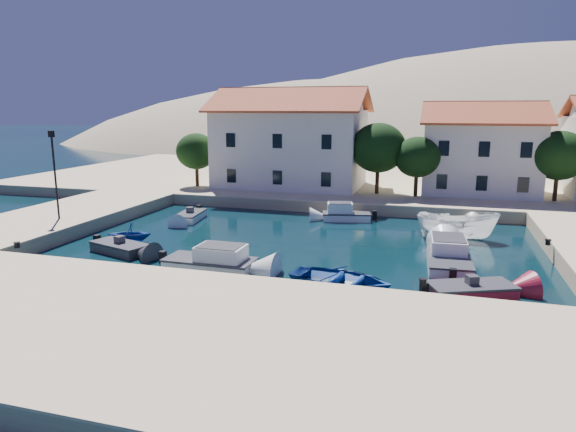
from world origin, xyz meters
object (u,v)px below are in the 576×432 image
object	(u,v)px
building_left	(291,137)
cabin_cruiser_south	(210,261)
lamppost	(54,166)
cabin_cruiser_east	(449,257)
building_mid	(481,147)
rowboat_south	(341,287)
boat_east	(456,239)

from	to	relation	value
building_left	cabin_cruiser_south	world-z (taller)	building_left
lamppost	cabin_cruiser_east	distance (m)	27.06
building_mid	cabin_cruiser_east	size ratio (longest dim) A/B	1.80
lamppost	cabin_cruiser_south	size ratio (longest dim) A/B	1.24
cabin_cruiser_south	lamppost	bearing A→B (deg)	161.31
rowboat_south	cabin_cruiser_east	size ratio (longest dim) A/B	0.89
rowboat_south	cabin_cruiser_east	xyz separation A→B (m)	(5.20, 5.40, 0.48)
lamppost	boat_east	size ratio (longest dim) A/B	1.16
building_left	rowboat_south	size ratio (longest dim) A/B	2.83
building_left	rowboat_south	world-z (taller)	building_left
cabin_cruiser_east	lamppost	bearing A→B (deg)	86.60
lamppost	boat_east	world-z (taller)	lamppost
lamppost	cabin_cruiser_south	world-z (taller)	lamppost
building_left	building_mid	size ratio (longest dim) A/B	1.40
building_mid	rowboat_south	bearing A→B (deg)	-106.69
building_mid	rowboat_south	size ratio (longest dim) A/B	2.02
cabin_cruiser_east	cabin_cruiser_south	bearing A→B (deg)	107.34
building_mid	building_left	bearing A→B (deg)	-176.82
cabin_cruiser_south	building_mid	bearing A→B (deg)	59.75
building_mid	boat_east	distance (m)	15.93
cabin_cruiser_south	boat_east	size ratio (longest dim) A/B	0.94
rowboat_south	building_mid	bearing A→B (deg)	-6.34
building_left	boat_east	bearing A→B (deg)	-41.28
building_mid	lamppost	distance (m)	36.21
building_left	lamppost	bearing A→B (deg)	-119.90
building_left	building_mid	xyz separation A→B (m)	(18.00, 1.00, -0.71)
rowboat_south	building_left	bearing A→B (deg)	31.69
cabin_cruiser_south	boat_east	xyz separation A→B (m)	(13.29, 11.02, -0.48)
building_mid	lamppost	bearing A→B (deg)	-144.55
rowboat_south	boat_east	bearing A→B (deg)	-15.97
building_mid	boat_east	world-z (taller)	building_mid
building_left	building_mid	bearing A→B (deg)	3.18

